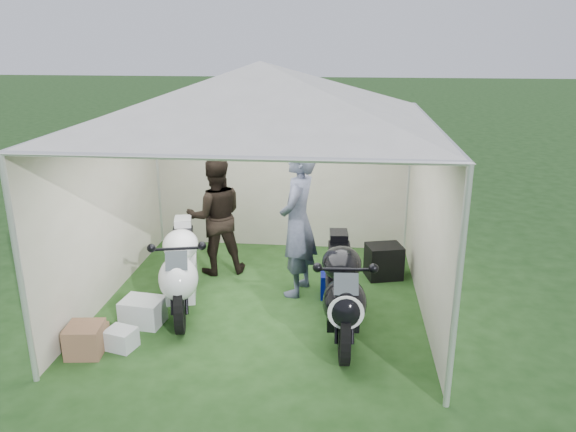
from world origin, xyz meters
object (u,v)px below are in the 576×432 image
Objects in this scene: canopy_tent at (261,98)px; equipment_box at (384,261)px; crate_2 at (121,339)px; motorcycle_black at (342,288)px; crate_0 at (143,312)px; motorcycle_white at (181,267)px; crate_1 at (85,340)px; crate_3 at (87,337)px; person_dark_jacket at (216,216)px; person_blue_jacket at (298,222)px; paddock_stand at (337,285)px.

equipment_box is (1.59, 0.85, -2.34)m from canopy_tent.
crate_2 is (-2.97, -2.21, -0.13)m from equipment_box.
motorcycle_black is 4.38× the size of crate_0.
crate_2 is at bearing -143.38° from equipment_box.
crate_1 is at bearing -136.20° from motorcycle_white.
canopy_tent is 2.95m from equipment_box.
canopy_tent reaches higher than crate_3.
person_dark_jacket is 2.46m from equipment_box.
canopy_tent reaches higher than motorcycle_white.
person_dark_jacket is 5.46× the size of crate_2.
person_blue_jacket is 2.20m from crate_0.
person_blue_jacket reaches higher than person_dark_jacket.
paddock_stand is at bearing 92.61° from person_blue_jacket.
canopy_tent reaches higher than crate_2.
canopy_tent is 12.07× the size of crate_0.
person_dark_jacket reaches higher than crate_3.
paddock_stand is 3.14m from crate_1.
person_blue_jacket is (1.22, -0.57, 0.14)m from person_dark_jacket.
paddock_stand is 2.47m from crate_0.
crate_2 is at bearing 7.87° from crate_3.
motorcycle_white is 1.38m from crate_3.
crate_1 is 0.37m from crate_2.
crate_0 is 0.56m from crate_2.
person_dark_jacket is 3.51× the size of equipment_box.
crate_1 is (-0.39, -0.70, 0.01)m from crate_0.
motorcycle_black is (1.01, -0.78, -2.01)m from canopy_tent.
equipment_box is at bearing 36.62° from crate_2.
motorcycle_white is 0.70m from crate_0.
motorcycle_white is at bearing 57.04° from crate_1.
crate_1 is (-0.75, -1.15, -0.39)m from motorcycle_white.
person_dark_jacket is 0.85× the size of person_blue_jacket.
person_blue_jacket reaches higher than motorcycle_black.
person_dark_jacket is 4.53× the size of crate_1.
motorcycle_white reaches higher than crate_2.
canopy_tent reaches higher than paddock_stand.
crate_0 is 1.26× the size of crate_1.
paddock_stand is at bearing 141.05° from person_dark_jacket.
crate_2 is (-2.39, -0.58, -0.45)m from motorcycle_black.
crate_1 is 0.10m from crate_3.
crate_1 is (-1.72, -1.50, -2.41)m from canopy_tent.
crate_2 is at bearing 56.80° from person_dark_jacket.
crate_2 is at bearing 22.84° from crate_1.
canopy_tent is 11.83× the size of equipment_box.
paddock_stand is 1.06× the size of crate_3.
person_dark_jacket is 4.10× the size of crate_3.
motorcycle_white is 1.21m from person_dark_jacket.
crate_2 is at bearing -95.16° from crate_0.
person_blue_jacket reaches higher than crate_2.
crate_0 is 1.52× the size of crate_2.
motorcycle_black reaches higher than crate_0.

